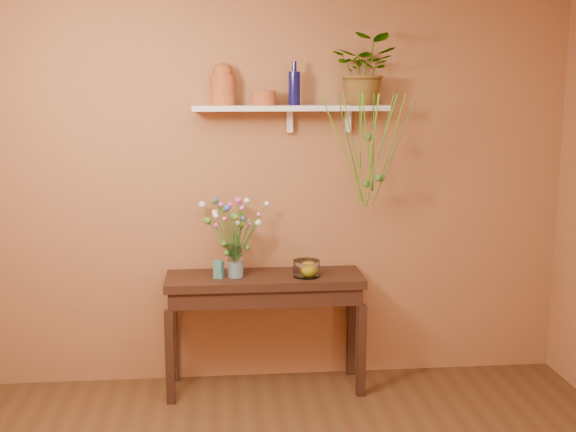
{
  "coord_description": "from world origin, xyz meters",
  "views": [
    {
      "loc": [
        -0.42,
        -2.9,
        2.07
      ],
      "look_at": [
        0.0,
        1.55,
        1.25
      ],
      "focal_mm": 44.67,
      "sensor_mm": 36.0,
      "label": 1
    }
  ],
  "objects_px": {
    "sideboard": "(265,292)",
    "glass_bowl": "(306,269)",
    "terracotta_jug": "(223,85)",
    "bouquet": "(232,221)",
    "blue_bottle": "(294,87)",
    "spider_plant": "(365,70)",
    "glass_vase": "(236,263)"
  },
  "relations": [
    {
      "from": "sideboard",
      "to": "glass_bowl",
      "type": "relative_size",
      "value": 7.36
    },
    {
      "from": "bouquet",
      "to": "sideboard",
      "type": "bearing_deg",
      "value": -0.32
    },
    {
      "from": "spider_plant",
      "to": "bouquet",
      "type": "bearing_deg",
      "value": -174.61
    },
    {
      "from": "blue_bottle",
      "to": "spider_plant",
      "type": "bearing_deg",
      "value": -0.33
    },
    {
      "from": "terracotta_jug",
      "to": "glass_vase",
      "type": "bearing_deg",
      "value": -66.62
    },
    {
      "from": "blue_bottle",
      "to": "glass_bowl",
      "type": "distance_m",
      "value": 1.21
    },
    {
      "from": "sideboard",
      "to": "terracotta_jug",
      "type": "xyz_separation_m",
      "value": [
        -0.26,
        0.13,
        1.38
      ]
    },
    {
      "from": "terracotta_jug",
      "to": "glass_bowl",
      "type": "bearing_deg",
      "value": -18.72
    },
    {
      "from": "spider_plant",
      "to": "bouquet",
      "type": "xyz_separation_m",
      "value": [
        -0.9,
        -0.08,
        -0.98
      ]
    },
    {
      "from": "glass_bowl",
      "to": "glass_vase",
      "type": "bearing_deg",
      "value": 175.98
    },
    {
      "from": "glass_bowl",
      "to": "blue_bottle",
      "type": "bearing_deg",
      "value": 116.33
    },
    {
      "from": "terracotta_jug",
      "to": "bouquet",
      "type": "bearing_deg",
      "value": -70.46
    },
    {
      "from": "terracotta_jug",
      "to": "spider_plant",
      "type": "height_order",
      "value": "spider_plant"
    },
    {
      "from": "terracotta_jug",
      "to": "blue_bottle",
      "type": "distance_m",
      "value": 0.47
    },
    {
      "from": "glass_vase",
      "to": "glass_bowl",
      "type": "relative_size",
      "value": 1.24
    },
    {
      "from": "sideboard",
      "to": "spider_plant",
      "type": "bearing_deg",
      "value": 7.17
    },
    {
      "from": "spider_plant",
      "to": "glass_vase",
      "type": "xyz_separation_m",
      "value": [
        -0.88,
        -0.1,
        -1.27
      ]
    },
    {
      "from": "terracotta_jug",
      "to": "bouquet",
      "type": "xyz_separation_m",
      "value": [
        0.05,
        -0.13,
        -0.88
      ]
    },
    {
      "from": "terracotta_jug",
      "to": "blue_bottle",
      "type": "bearing_deg",
      "value": -5.04
    },
    {
      "from": "sideboard",
      "to": "terracotta_jug",
      "type": "height_order",
      "value": "terracotta_jug"
    },
    {
      "from": "spider_plant",
      "to": "sideboard",
      "type": "bearing_deg",
      "value": -172.83
    },
    {
      "from": "terracotta_jug",
      "to": "bouquet",
      "type": "distance_m",
      "value": 0.89
    },
    {
      "from": "sideboard",
      "to": "bouquet",
      "type": "height_order",
      "value": "bouquet"
    },
    {
      "from": "blue_bottle",
      "to": "glass_vase",
      "type": "height_order",
      "value": "blue_bottle"
    },
    {
      "from": "sideboard",
      "to": "glass_bowl",
      "type": "height_order",
      "value": "glass_bowl"
    },
    {
      "from": "glass_vase",
      "to": "glass_bowl",
      "type": "bearing_deg",
      "value": -4.02
    },
    {
      "from": "spider_plant",
      "to": "glass_vase",
      "type": "bearing_deg",
      "value": -173.17
    },
    {
      "from": "glass_bowl",
      "to": "terracotta_jug",
      "type": "bearing_deg",
      "value": 161.28
    },
    {
      "from": "sideboard",
      "to": "bouquet",
      "type": "xyz_separation_m",
      "value": [
        -0.21,
        0.0,
        0.5
      ]
    },
    {
      "from": "glass_bowl",
      "to": "spider_plant",
      "type": "bearing_deg",
      "value": 18.9
    },
    {
      "from": "blue_bottle",
      "to": "spider_plant",
      "type": "xyz_separation_m",
      "value": [
        0.47,
        -0.0,
        0.12
      ]
    },
    {
      "from": "terracotta_jug",
      "to": "glass_bowl",
      "type": "relative_size",
      "value": 1.52
    }
  ]
}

